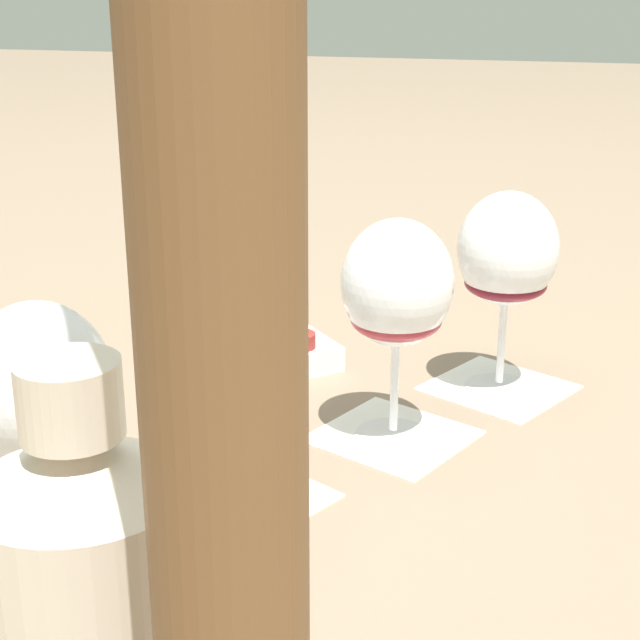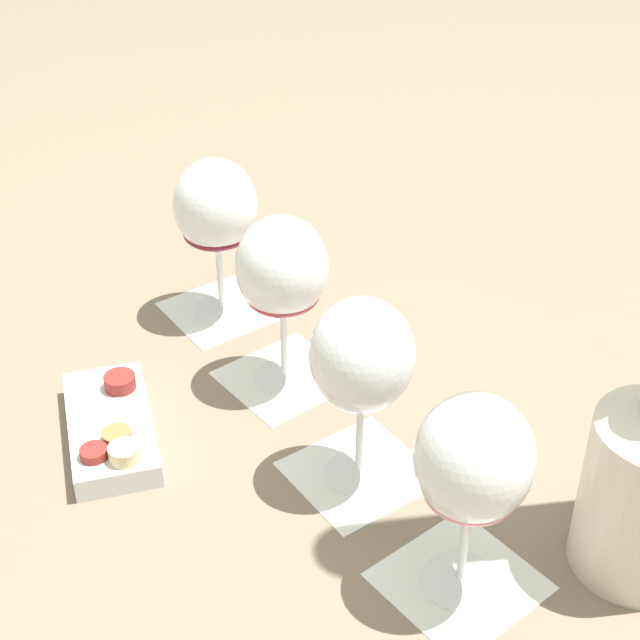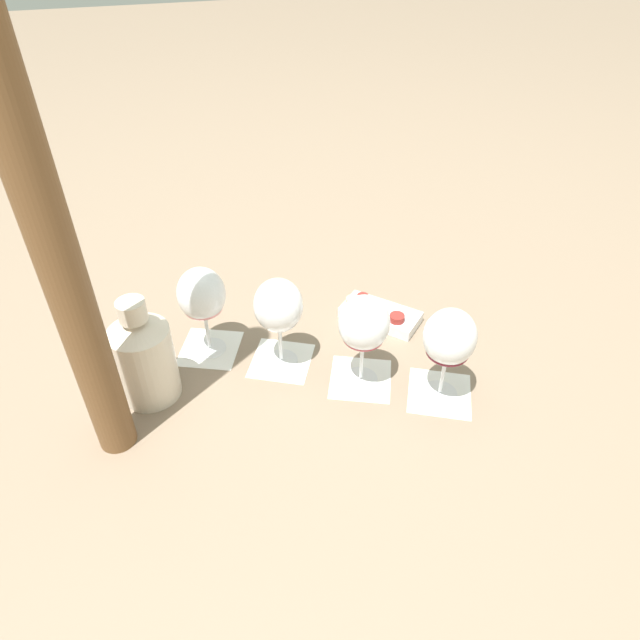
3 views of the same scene
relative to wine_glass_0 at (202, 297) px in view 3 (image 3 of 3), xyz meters
name	(u,v)px [view 3 (image 3 of 3)]	position (x,y,z in m)	size (l,w,h in m)	color
ground_plane	(318,370)	(0.20, -0.12, -0.13)	(8.00, 8.00, 0.00)	#7F6B56
tasting_card_0	(210,348)	(0.00, 0.00, -0.13)	(0.15, 0.15, 0.00)	white
tasting_card_1	(281,360)	(0.13, -0.08, -0.13)	(0.16, 0.16, 0.00)	white
tasting_card_2	(361,379)	(0.27, -0.17, -0.13)	(0.15, 0.15, 0.00)	white
tasting_card_3	(439,393)	(0.40, -0.25, -0.13)	(0.16, 0.16, 0.00)	white
wine_glass_0	(202,297)	(0.00, 0.00, 0.00)	(0.09, 0.09, 0.19)	white
wine_glass_1	(279,309)	(0.13, -0.08, 0.00)	(0.09, 0.09, 0.19)	white
wine_glass_2	(364,327)	(0.27, -0.17, 0.00)	(0.09, 0.09, 0.19)	white
wine_glass_3	(449,340)	(0.40, -0.25, 0.00)	(0.09, 0.09, 0.19)	white
ceramic_vase	(144,356)	(-0.12, -0.09, -0.04)	(0.11, 0.11, 0.21)	beige
snack_dish	(379,314)	(0.37, 0.00, -0.12)	(0.17, 0.18, 0.04)	silver
umbrella_pole	(29,174)	(-0.18, -0.19, 0.36)	(0.06, 0.06, 0.98)	brown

